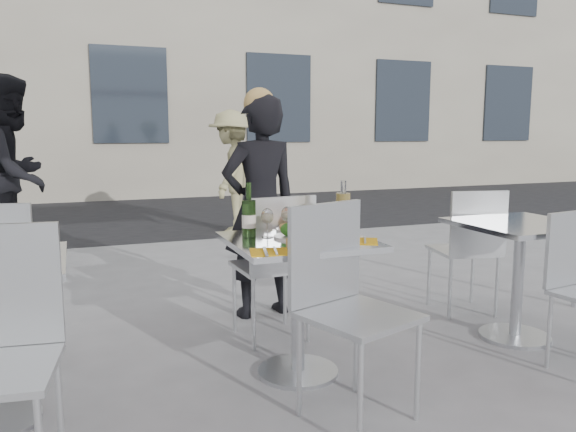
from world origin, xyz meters
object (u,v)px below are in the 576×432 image
object	(u,v)px
side_chair_rfar	(470,241)
carafe	(343,211)
main_table	(298,278)
woman_diner	(260,208)
wineglass_white_b	(287,215)
pizza_near	(318,241)
pedestrian_a	(14,175)
napkin_right	(360,241)
pizza_far	(304,228)
chair_near	(343,291)
wineglass_white_a	(267,217)
sugar_shaker	(323,225)
salad_plate	(294,231)
chair_far	(276,256)
wineglass_red_a	(312,217)
pedestrian_b	(232,172)
side_table_right	(519,256)
wine_bottle	(249,217)
napkin_left	(269,252)
wineglass_red_b	(314,214)

from	to	relation	value
side_chair_rfar	carafe	size ratio (longest dim) A/B	3.14
main_table	woman_diner	xyz separation A→B (m)	(0.13, 1.04, 0.24)
carafe	wineglass_white_b	xyz separation A→B (m)	(-0.33, 0.02, -0.01)
woman_diner	pizza_near	xyz separation A→B (m)	(-0.08, -1.18, -0.02)
pedestrian_a	pizza_near	bearing A→B (deg)	-130.34
napkin_right	pizza_far	bearing A→B (deg)	138.49
chair_near	wineglass_white_a	bearing A→B (deg)	89.74
woman_diner	carafe	size ratio (longest dim) A/B	5.38
pizza_near	carafe	size ratio (longest dim) A/B	1.12
pizza_near	wineglass_white_a	world-z (taller)	wineglass_white_a
pedestrian_a	sugar_shaker	bearing A→B (deg)	-127.01
woman_diner	carafe	world-z (taller)	woman_diner
salad_plate	side_chair_rfar	bearing A→B (deg)	16.67
chair_far	wineglass_red_a	distance (m)	0.58
pedestrian_b	wineglass_red_a	distance (m)	4.45
woman_diner	wineglass_white_a	world-z (taller)	woman_diner
pedestrian_b	pizza_near	bearing A→B (deg)	16.31
woman_diner	salad_plate	size ratio (longest dim) A/B	7.09
chair_near	carafe	xyz separation A→B (m)	(0.27, 0.54, 0.29)
pedestrian_a	carafe	world-z (taller)	pedestrian_a
side_chair_rfar	wineglass_red_a	world-z (taller)	side_chair_rfar
pizza_near	sugar_shaker	size ratio (longest dim) A/B	3.05
wineglass_red_a	side_table_right	bearing A→B (deg)	-0.08
woman_diner	pedestrian_a	bearing A→B (deg)	-56.44
main_table	pizza_near	xyz separation A→B (m)	(0.05, -0.14, 0.22)
main_table	pedestrian_b	bearing A→B (deg)	79.13
side_chair_rfar	sugar_shaker	size ratio (longest dim) A/B	8.50
pedestrian_b	wineglass_red_a	world-z (taller)	pedestrian_b
pedestrian_a	salad_plate	size ratio (longest dim) A/B	8.31
side_chair_rfar	wineglass_white_a	xyz separation A→B (m)	(-1.65, -0.39, 0.32)
pedestrian_a	wineglass_white_a	world-z (taller)	pedestrian_a
chair_far	napkin_right	size ratio (longest dim) A/B	3.82
chair_near	sugar_shaker	size ratio (longest dim) A/B	9.15
woman_diner	wine_bottle	xyz separation A→B (m)	(-0.36, -0.92, 0.08)
chair_near	napkin_left	size ratio (longest dim) A/B	4.45
pizza_near	wineglass_red_b	bearing A→B (deg)	71.03
salad_plate	wineglass_red_b	world-z (taller)	wineglass_red_b
woman_diner	salad_plate	distance (m)	1.01
salad_plate	carafe	xyz separation A→B (m)	(0.32, 0.07, 0.08)
main_table	salad_plate	world-z (taller)	salad_plate
carafe	wineglass_red_a	size ratio (longest dim) A/B	1.84
wineglass_red_b	wine_bottle	bearing A→B (deg)	-178.85
napkin_left	woman_diner	bearing A→B (deg)	88.36
pedestrian_a	wineglass_red_a	distance (m)	3.47
pedestrian_a	wineglass_red_b	bearing A→B (deg)	-126.89
pizza_near	chair_far	bearing A→B (deg)	89.96
pedestrian_a	pizza_near	distance (m)	3.59
pizza_near	wineglass_white_b	xyz separation A→B (m)	(-0.07, 0.26, 0.10)
woman_diner	carafe	bearing A→B (deg)	93.54
side_table_right	wineglass_white_a	world-z (taller)	wineglass_white_a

